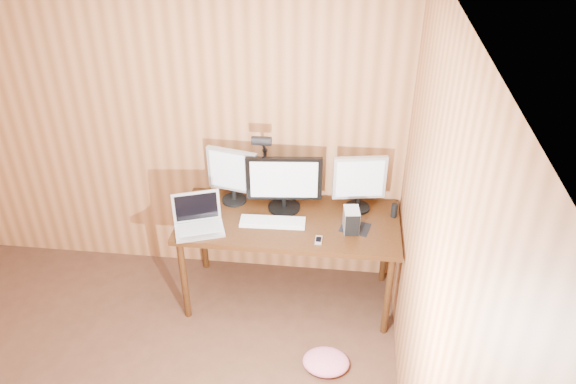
% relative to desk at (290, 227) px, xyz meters
% --- Properties ---
extents(room_shell, '(4.00, 4.00, 4.00)m').
position_rel_desk_xyz_m(room_shell, '(-0.93, -1.70, 0.62)').
color(room_shell, '#4A2B1C').
rests_on(room_shell, ground).
extents(desk, '(1.60, 0.70, 0.75)m').
position_rel_desk_xyz_m(desk, '(0.00, 0.00, 0.00)').
color(desk, '#341B0A').
rests_on(desk, floor).
extents(monitor_center, '(0.55, 0.24, 0.43)m').
position_rel_desk_xyz_m(monitor_center, '(-0.05, 0.07, 0.35)').
color(monitor_center, black).
rests_on(monitor_center, desk).
extents(monitor_left, '(0.39, 0.18, 0.44)m').
position_rel_desk_xyz_m(monitor_left, '(-0.44, 0.13, 0.36)').
color(monitor_left, black).
rests_on(monitor_left, desk).
extents(monitor_right, '(0.39, 0.18, 0.44)m').
position_rel_desk_xyz_m(monitor_right, '(0.49, 0.13, 0.36)').
color(monitor_right, black).
rests_on(monitor_right, desk).
extents(laptop, '(0.41, 0.36, 0.24)m').
position_rel_desk_xyz_m(laptop, '(-0.63, -0.23, 0.18)').
color(laptop, silver).
rests_on(laptop, desk).
extents(keyboard, '(0.47, 0.16, 0.02)m').
position_rel_desk_xyz_m(keyboard, '(-0.11, -0.13, 0.13)').
color(keyboard, white).
rests_on(keyboard, desk).
extents(mousepad, '(0.23, 0.21, 0.00)m').
position_rel_desk_xyz_m(mousepad, '(0.48, -0.12, 0.12)').
color(mousepad, black).
rests_on(mousepad, desk).
extents(mouse, '(0.11, 0.13, 0.04)m').
position_rel_desk_xyz_m(mouse, '(0.48, -0.12, 0.14)').
color(mouse, black).
rests_on(mouse, mousepad).
extents(hard_drive, '(0.12, 0.16, 0.17)m').
position_rel_desk_xyz_m(hard_drive, '(0.45, -0.15, 0.21)').
color(hard_drive, silver).
rests_on(hard_drive, desk).
extents(phone, '(0.05, 0.09, 0.01)m').
position_rel_desk_xyz_m(phone, '(0.23, -0.30, 0.13)').
color(phone, silver).
rests_on(phone, desk).
extents(speaker, '(0.04, 0.04, 0.11)m').
position_rel_desk_xyz_m(speaker, '(0.76, 0.05, 0.18)').
color(speaker, black).
rests_on(speaker, desk).
extents(desk_lamp, '(0.14, 0.20, 0.61)m').
position_rel_desk_xyz_m(desk_lamp, '(-0.21, 0.16, 0.50)').
color(desk_lamp, black).
rests_on(desk_lamp, desk).
extents(fabric_pile, '(0.35, 0.30, 0.10)m').
position_rel_desk_xyz_m(fabric_pile, '(0.33, -0.74, -0.58)').
color(fabric_pile, '#D86886').
rests_on(fabric_pile, floor).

